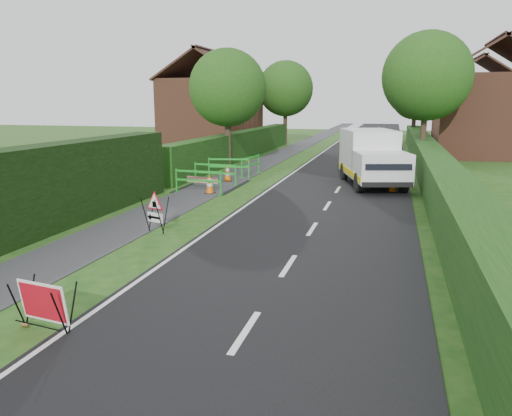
{
  "coord_description": "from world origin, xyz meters",
  "views": [
    {
      "loc": [
        4.66,
        -9.74,
        3.7
      ],
      "look_at": [
        0.95,
        3.85,
        0.7
      ],
      "focal_mm": 35.0,
      "sensor_mm": 36.0,
      "label": 1
    }
  ],
  "objects_px": {
    "red_rect_sign": "(43,303)",
    "works_van": "(372,157)",
    "triangle_sign": "(154,209)",
    "hatchback_car": "(366,149)"
  },
  "relations": [
    {
      "from": "red_rect_sign",
      "to": "hatchback_car",
      "type": "height_order",
      "value": "hatchback_car"
    },
    {
      "from": "red_rect_sign",
      "to": "hatchback_car",
      "type": "xyz_separation_m",
      "value": [
        3.66,
        28.13,
        0.13
      ]
    },
    {
      "from": "triangle_sign",
      "to": "red_rect_sign",
      "type": "bearing_deg",
      "value": -61.56
    },
    {
      "from": "red_rect_sign",
      "to": "works_van",
      "type": "xyz_separation_m",
      "value": [
        4.53,
        16.44,
        0.83
      ]
    },
    {
      "from": "red_rect_sign",
      "to": "hatchback_car",
      "type": "bearing_deg",
      "value": 90.83
    },
    {
      "from": "triangle_sign",
      "to": "hatchback_car",
      "type": "relative_size",
      "value": 0.29
    },
    {
      "from": "triangle_sign",
      "to": "hatchback_car",
      "type": "xyz_separation_m",
      "value": [
        4.75,
        21.94,
        -0.11
      ]
    },
    {
      "from": "hatchback_car",
      "to": "triangle_sign",
      "type": "bearing_deg",
      "value": -106.02
    },
    {
      "from": "works_van",
      "to": "hatchback_car",
      "type": "xyz_separation_m",
      "value": [
        -0.87,
        11.69,
        -0.7
      ]
    },
    {
      "from": "red_rect_sign",
      "to": "triangle_sign",
      "type": "xyz_separation_m",
      "value": [
        -1.09,
        6.18,
        0.24
      ]
    }
  ]
}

